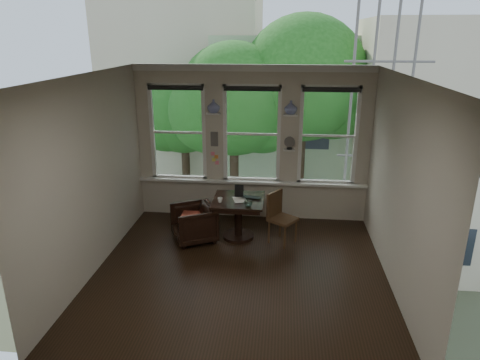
# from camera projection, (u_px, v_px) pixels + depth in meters

# --- Properties ---
(ground) EXTENTS (4.50, 4.50, 0.00)m
(ground) POSITION_uv_depth(u_px,v_px,m) (240.00, 272.00, 6.68)
(ground) COLOR black
(ground) RESTS_ON ground
(ceiling) EXTENTS (4.50, 4.50, 0.00)m
(ceiling) POSITION_uv_depth(u_px,v_px,m) (240.00, 75.00, 5.71)
(ceiling) COLOR silver
(ceiling) RESTS_ON ground
(wall_back) EXTENTS (4.50, 0.00, 4.50)m
(wall_back) POSITION_uv_depth(u_px,v_px,m) (252.00, 144.00, 8.31)
(wall_back) COLOR beige
(wall_back) RESTS_ON ground
(wall_front) EXTENTS (4.50, 0.00, 4.50)m
(wall_front) POSITION_uv_depth(u_px,v_px,m) (216.00, 257.00, 4.08)
(wall_front) COLOR beige
(wall_front) RESTS_ON ground
(wall_left) EXTENTS (0.00, 4.50, 4.50)m
(wall_left) POSITION_uv_depth(u_px,v_px,m) (91.00, 176.00, 6.41)
(wall_left) COLOR beige
(wall_left) RESTS_ON ground
(wall_right) EXTENTS (0.00, 4.50, 4.50)m
(wall_right) POSITION_uv_depth(u_px,v_px,m) (400.00, 187.00, 5.97)
(wall_right) COLOR beige
(wall_right) RESTS_ON ground
(window_left) EXTENTS (1.10, 0.12, 1.90)m
(window_left) POSITION_uv_depth(u_px,v_px,m) (178.00, 132.00, 8.39)
(window_left) COLOR white
(window_left) RESTS_ON ground
(window_center) EXTENTS (1.10, 0.12, 1.90)m
(window_center) POSITION_uv_depth(u_px,v_px,m) (252.00, 134.00, 8.25)
(window_center) COLOR white
(window_center) RESTS_ON ground
(window_right) EXTENTS (1.10, 0.12, 1.90)m
(window_right) POSITION_uv_depth(u_px,v_px,m) (328.00, 136.00, 8.11)
(window_right) COLOR white
(window_right) RESTS_ON ground
(shelf_left) EXTENTS (0.26, 0.16, 0.03)m
(shelf_left) POSITION_uv_depth(u_px,v_px,m) (214.00, 114.00, 8.10)
(shelf_left) COLOR white
(shelf_left) RESTS_ON ground
(shelf_right) EXTENTS (0.26, 0.16, 0.03)m
(shelf_right) POSITION_uv_depth(u_px,v_px,m) (291.00, 115.00, 7.96)
(shelf_right) COLOR white
(shelf_right) RESTS_ON ground
(intercom) EXTENTS (0.14, 0.06, 0.28)m
(intercom) POSITION_uv_depth(u_px,v_px,m) (214.00, 139.00, 8.29)
(intercom) COLOR #59544F
(intercom) RESTS_ON ground
(sticky_notes) EXTENTS (0.16, 0.01, 0.24)m
(sticky_notes) POSITION_uv_depth(u_px,v_px,m) (215.00, 156.00, 8.40)
(sticky_notes) COLOR pink
(sticky_notes) RESTS_ON ground
(desk_fan) EXTENTS (0.20, 0.20, 0.24)m
(desk_fan) POSITION_uv_depth(u_px,v_px,m) (289.00, 145.00, 8.12)
(desk_fan) COLOR #59544F
(desk_fan) RESTS_ON ground
(vase_left) EXTENTS (0.24, 0.24, 0.25)m
(vase_left) POSITION_uv_depth(u_px,v_px,m) (214.00, 106.00, 8.05)
(vase_left) COLOR white
(vase_left) RESTS_ON shelf_left
(vase_right) EXTENTS (0.24, 0.24, 0.25)m
(vase_right) POSITION_uv_depth(u_px,v_px,m) (291.00, 107.00, 7.91)
(vase_right) COLOR white
(vase_right) RESTS_ON shelf_right
(table) EXTENTS (0.90, 0.90, 0.75)m
(table) POSITION_uv_depth(u_px,v_px,m) (238.00, 219.00, 7.70)
(table) COLOR black
(table) RESTS_ON ground
(armchair_left) EXTENTS (0.96, 0.95, 0.66)m
(armchair_left) POSITION_uv_depth(u_px,v_px,m) (194.00, 223.00, 7.61)
(armchair_left) COLOR black
(armchair_left) RESTS_ON ground
(cushion_red) EXTENTS (0.45, 0.45, 0.06)m
(cushion_red) POSITION_uv_depth(u_px,v_px,m) (194.00, 217.00, 7.57)
(cushion_red) COLOR maroon
(cushion_red) RESTS_ON armchair_left
(side_chair_right) EXTENTS (0.58, 0.58, 0.92)m
(side_chair_right) POSITION_uv_depth(u_px,v_px,m) (283.00, 219.00, 7.48)
(side_chair_right) COLOR #442618
(side_chair_right) RESTS_ON ground
(laptop) EXTENTS (0.36, 0.28, 0.03)m
(laptop) POSITION_uv_depth(u_px,v_px,m) (250.00, 199.00, 7.57)
(laptop) COLOR black
(laptop) RESTS_ON table
(mug) EXTENTS (0.11, 0.11, 0.08)m
(mug) POSITION_uv_depth(u_px,v_px,m) (220.00, 200.00, 7.42)
(mug) COLOR white
(mug) RESTS_ON table
(drinking_glass) EXTENTS (0.14, 0.14, 0.11)m
(drinking_glass) POSITION_uv_depth(u_px,v_px,m) (248.00, 204.00, 7.24)
(drinking_glass) COLOR white
(drinking_glass) RESTS_ON table
(tablet) EXTENTS (0.16, 0.08, 0.22)m
(tablet) POSITION_uv_depth(u_px,v_px,m) (239.00, 191.00, 7.67)
(tablet) COLOR black
(tablet) RESTS_ON table
(papers) EXTENTS (0.30, 0.35, 0.00)m
(papers) POSITION_uv_depth(u_px,v_px,m) (240.00, 199.00, 7.56)
(papers) COLOR silver
(papers) RESTS_ON table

